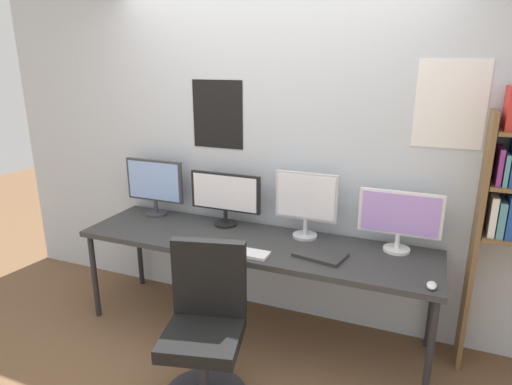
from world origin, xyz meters
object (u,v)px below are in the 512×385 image
(office_chair, at_px, (206,341))
(monitor_far_left, at_px, (155,184))
(monitor_center_left, at_px, (225,196))
(monitor_far_right, at_px, (400,217))
(laptop_closed, at_px, (320,255))
(monitor_center_right, at_px, (306,201))
(keyboard_main, at_px, (240,252))
(desk, at_px, (253,247))
(computer_mouse, at_px, (432,285))

(office_chair, xyz_separation_m, monitor_far_left, (-0.98, 0.98, 0.61))
(monitor_center_left, height_order, monitor_far_right, monitor_far_right)
(office_chair, height_order, laptop_closed, office_chair)
(monitor_far_left, distance_m, monitor_center_right, 1.30)
(monitor_center_right, xyz_separation_m, keyboard_main, (-0.32, -0.44, -0.27))
(monitor_far_right, bearing_deg, office_chair, -134.56)
(monitor_far_left, bearing_deg, laptop_closed, -10.88)
(desk, bearing_deg, keyboard_main, -90.00)
(laptop_closed, bearing_deg, office_chair, -115.16)
(keyboard_main, distance_m, computer_mouse, 1.21)
(desk, height_order, monitor_center_left, monitor_center_left)
(monitor_far_right, bearing_deg, computer_mouse, -63.10)
(office_chair, xyz_separation_m, monitor_center_left, (-0.33, 0.98, 0.58))
(monitor_far_right, bearing_deg, monitor_center_right, -180.00)
(monitor_center_left, bearing_deg, computer_mouse, -16.76)
(monitor_center_right, distance_m, keyboard_main, 0.61)
(monitor_far_left, relative_size, monitor_center_left, 0.90)
(keyboard_main, height_order, computer_mouse, computer_mouse)
(computer_mouse, bearing_deg, office_chair, -156.66)
(keyboard_main, relative_size, laptop_closed, 1.23)
(monitor_far_left, bearing_deg, monitor_center_right, -0.00)
(monitor_center_left, relative_size, monitor_far_right, 1.07)
(office_chair, bearing_deg, desk, 90.79)
(desk, relative_size, monitor_far_left, 4.97)
(monitor_center_left, height_order, monitor_center_right, monitor_center_right)
(desk, xyz_separation_m, monitor_center_right, (0.32, 0.21, 0.32))
(office_chair, bearing_deg, monitor_center_right, 72.20)
(desk, height_order, laptop_closed, laptop_closed)
(keyboard_main, distance_m, laptop_closed, 0.54)
(desk, relative_size, laptop_closed, 8.08)
(monitor_center_left, bearing_deg, office_chair, -71.08)
(desk, relative_size, monitor_center_right, 5.31)
(desk, xyz_separation_m, office_chair, (0.01, -0.77, -0.29))
(office_chair, xyz_separation_m, laptop_closed, (0.50, 0.69, 0.35))
(keyboard_main, bearing_deg, monitor_far_left, 155.56)
(desk, height_order, monitor_far_left, monitor_far_left)
(keyboard_main, relative_size, computer_mouse, 4.11)
(monitor_far_right, xyz_separation_m, keyboard_main, (-0.97, -0.44, -0.23))
(office_chair, height_order, monitor_center_right, monitor_center_right)
(monitor_far_left, relative_size, keyboard_main, 1.32)
(monitor_far_left, height_order, keyboard_main, monitor_far_left)
(monitor_center_right, bearing_deg, desk, -146.80)
(monitor_far_left, height_order, monitor_center_left, monitor_far_left)
(monitor_center_right, bearing_deg, monitor_far_right, 0.00)
(computer_mouse, relative_size, laptop_closed, 0.30)
(monitor_center_left, bearing_deg, monitor_far_right, -0.00)
(monitor_center_left, distance_m, computer_mouse, 1.62)
(monitor_center_right, xyz_separation_m, computer_mouse, (0.88, -0.46, -0.26))
(monitor_far_left, bearing_deg, keyboard_main, -24.44)
(monitor_far_right, height_order, computer_mouse, monitor_far_right)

